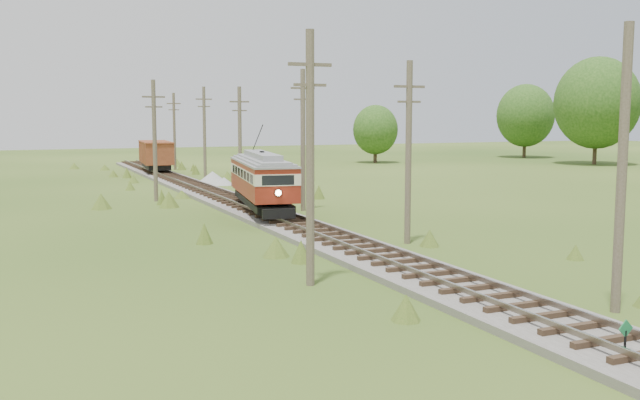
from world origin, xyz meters
name	(u,v)px	position (x,y,z in m)	size (l,w,h in m)	color
railbed_main	(241,205)	(0.00, 34.00, 0.19)	(3.60, 96.00, 0.57)	#605B54
switch_marker	(625,337)	(-0.20, 1.50, 0.63)	(0.45, 0.06, 1.08)	black
streetcar	(262,177)	(0.00, 29.69, 2.39)	(4.31, 11.06, 5.00)	black
gondola	(156,154)	(0.00, 64.30, 2.13)	(3.56, 8.96, 2.91)	black
gravel_pile	(214,178)	(2.64, 50.74, 0.55)	(3.23, 3.43, 1.18)	gray
utility_pole_r_1	(622,170)	(3.10, 5.00, 4.40)	(0.30, 0.30, 8.80)	brown
utility_pole_r_2	(408,151)	(3.30, 18.00, 4.42)	(1.60, 0.30, 8.60)	brown
utility_pole_r_3	(303,139)	(3.20, 31.00, 4.63)	(1.60, 0.30, 9.00)	brown
utility_pole_r_4	(240,138)	(3.00, 44.00, 4.32)	(1.60, 0.30, 8.40)	brown
utility_pole_r_5	(204,132)	(3.40, 57.00, 4.58)	(1.60, 0.30, 8.90)	brown
utility_pole_r_6	(174,130)	(3.20, 70.00, 4.47)	(1.60, 0.30, 8.70)	brown
utility_pole_l_a	(310,156)	(-4.20, 12.00, 4.63)	(1.60, 0.30, 9.00)	brown
utility_pole_l_b	(155,139)	(-4.50, 40.00, 4.42)	(1.60, 0.30, 8.60)	brown
tree_right_4	(597,103)	(54.00, 58.00, 7.75)	(10.50, 10.50, 13.53)	#38281C
tree_right_5	(525,116)	(56.00, 74.00, 6.19)	(8.40, 8.40, 10.82)	#38281C
tree_mid_b	(375,130)	(30.00, 72.00, 4.33)	(5.88, 5.88, 7.57)	#38281C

